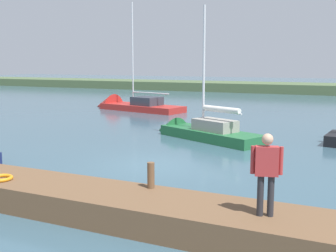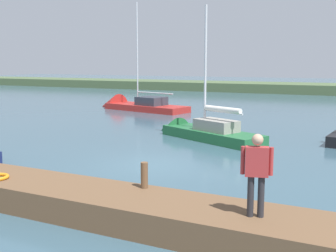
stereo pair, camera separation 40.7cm
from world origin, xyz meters
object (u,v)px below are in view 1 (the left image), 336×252
(mooring_post_near, at_px, (151,175))
(person_on_dock, at_px, (266,168))
(life_ring_buoy, at_px, (1,178))
(sailboat_near_dock, at_px, (127,108))
(sailboat_far_right, at_px, (197,135))

(mooring_post_near, height_order, person_on_dock, person_on_dock)
(life_ring_buoy, bearing_deg, person_on_dock, -177.43)
(sailboat_near_dock, xyz_separation_m, person_on_dock, (-16.32, 22.06, 1.62))
(life_ring_buoy, bearing_deg, sailboat_near_dock, -68.00)
(mooring_post_near, relative_size, sailboat_far_right, 0.09)
(life_ring_buoy, bearing_deg, mooring_post_near, -165.47)
(life_ring_buoy, height_order, person_on_dock, person_on_dock)
(sailboat_far_right, bearing_deg, mooring_post_near, 129.53)
(sailboat_near_dock, xyz_separation_m, sailboat_far_right, (-10.26, 10.18, 0.02))
(person_on_dock, bearing_deg, mooring_post_near, 60.41)
(mooring_post_near, height_order, sailboat_near_dock, sailboat_near_dock)
(mooring_post_near, xyz_separation_m, life_ring_buoy, (4.16, 1.08, -0.29))
(sailboat_far_right, bearing_deg, life_ring_buoy, 109.04)
(sailboat_near_dock, height_order, sailboat_far_right, sailboat_near_dock)
(sailboat_far_right, bearing_deg, sailboat_near_dock, -20.04)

